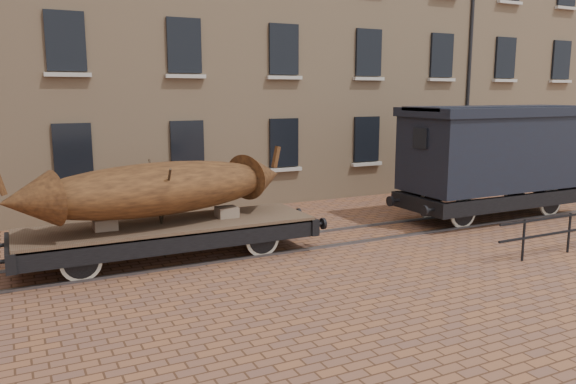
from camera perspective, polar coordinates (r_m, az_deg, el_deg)
name	(u,v)px	position (r m, az deg, el deg)	size (l,w,h in m)	color
ground	(331,239)	(15.44, 4.39, -4.74)	(90.00, 90.00, 0.00)	brown
warehouse_cream	(274,21)	(25.35, -1.44, 16.99)	(40.00, 10.19, 14.00)	tan
rail_track	(331,237)	(15.43, 4.39, -4.63)	(30.00, 1.52, 0.06)	#59595E
flatcar_wagon	(169,230)	(13.57, -11.95, -3.85)	(7.67, 2.08, 1.16)	brown
iron_boat	(160,188)	(13.33, -12.86, 0.37)	(6.91, 3.05, 1.65)	brown
goods_van	(494,148)	(18.77, 20.24, 4.18)	(6.83, 2.49, 3.53)	black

